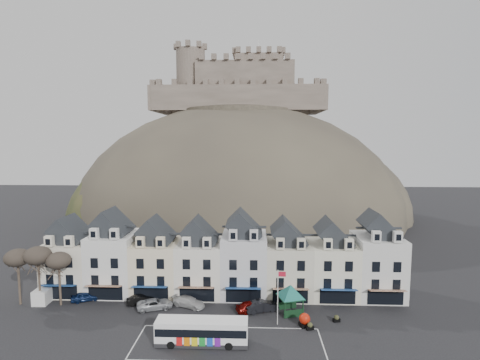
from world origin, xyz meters
name	(u,v)px	position (x,y,z in m)	size (l,w,h in m)	color
ground	(210,349)	(0.00, 0.00, 0.00)	(300.00, 300.00, 0.00)	black
coach_bay_markings	(229,343)	(2.00, 1.25, 0.00)	(22.00, 7.50, 0.01)	silver
townhouse_terrace	(223,259)	(0.15, 15.97, 5.30)	(54.40, 9.35, 11.80)	#EEE5CE
castle_hill	(242,219)	(1.25, 68.95, 0.11)	(100.00, 76.00, 68.00)	#3A342D
castle	(240,85)	(0.51, 75.93, 40.19)	(50.20, 22.20, 22.00)	brown
tree_left_far	(17,258)	(-29.00, 10.50, 6.90)	(3.61, 3.61, 8.24)	#3E3127
tree_left_mid	(38,256)	(-26.00, 10.50, 7.24)	(3.78, 3.78, 8.64)	#3E3127
tree_left_near	(59,261)	(-23.00, 10.50, 6.55)	(3.43, 3.43, 7.84)	#3E3127
bus	(202,330)	(-1.11, 0.98, 1.67)	(10.71, 2.51, 3.02)	#262628
bus_shelter	(291,291)	(9.97, 9.28, 3.13)	(6.09, 6.09, 4.04)	black
red_buoy	(305,320)	(11.43, 5.58, 0.89)	(1.46, 1.46, 1.75)	black
flagpole	(278,293)	(8.08, 6.00, 4.17)	(1.06, 0.12, 7.30)	silver
white_van	(46,293)	(-25.98, 12.00, 1.06)	(2.19, 4.69, 2.11)	white
planter_west	(310,326)	(12.00, 4.79, 0.46)	(1.07, 0.77, 0.96)	black
planter_east	(336,319)	(15.80, 7.00, 0.44)	(1.00, 0.67, 0.92)	black
car_navy	(86,296)	(-20.00, 12.00, 0.70)	(1.64, 4.09, 1.39)	#0D1D44
car_black	(141,300)	(-11.52, 11.24, 0.66)	(1.39, 3.98, 1.31)	black
car_silver	(155,304)	(-9.04, 9.81, 0.70)	(2.31, 4.93, 1.39)	#A9ACB1
car_white	(189,302)	(-4.40, 10.74, 0.70)	(1.96, 4.82, 1.40)	silver
car_maroon	(252,306)	(4.68, 9.50, 0.76)	(1.79, 4.46, 1.52)	#5C0805
car_charcoal	(261,306)	(6.00, 9.59, 0.78)	(1.65, 4.73, 1.56)	black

